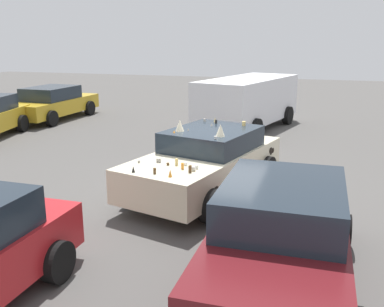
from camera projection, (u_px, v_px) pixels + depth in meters
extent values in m
plane|color=#514F4C|center=(205.00, 193.00, 9.74)|extent=(60.00, 60.00, 0.00)
cube|color=beige|center=(205.00, 166.00, 9.58)|extent=(4.65, 2.80, 0.68)
cube|color=#1E2833|center=(212.00, 139.00, 9.70)|extent=(2.36, 2.09, 0.44)
cylinder|color=black|center=(212.00, 206.00, 8.08)|extent=(0.71, 0.38, 0.68)
cylinder|color=black|center=(134.00, 189.00, 9.01)|extent=(0.71, 0.38, 0.68)
cylinder|color=black|center=(267.00, 170.00, 10.31)|extent=(0.71, 0.38, 0.68)
cylinder|color=black|center=(200.00, 159.00, 11.23)|extent=(0.71, 0.38, 0.68)
ellipsoid|color=black|center=(263.00, 167.00, 10.08)|extent=(0.15, 0.06, 0.15)
ellipsoid|color=black|center=(255.00, 172.00, 9.74)|extent=(0.10, 0.04, 0.14)
ellipsoid|color=black|center=(271.00, 152.00, 10.42)|extent=(0.13, 0.05, 0.15)
ellipsoid|color=black|center=(216.00, 190.00, 8.18)|extent=(0.19, 0.07, 0.14)
ellipsoid|color=black|center=(119.00, 182.00, 8.54)|extent=(0.15, 0.06, 0.08)
ellipsoid|color=black|center=(136.00, 172.00, 8.96)|extent=(0.17, 0.06, 0.12)
ellipsoid|color=black|center=(177.00, 161.00, 10.26)|extent=(0.11, 0.05, 0.08)
ellipsoid|color=black|center=(273.00, 150.00, 10.52)|extent=(0.14, 0.05, 0.13)
ellipsoid|color=black|center=(238.00, 171.00, 8.92)|extent=(0.19, 0.06, 0.13)
ellipsoid|color=black|center=(168.00, 168.00, 9.98)|extent=(0.19, 0.07, 0.10)
ellipsoid|color=black|center=(271.00, 150.00, 10.39)|extent=(0.18, 0.06, 0.16)
sphere|color=#51381E|center=(168.00, 164.00, 8.44)|extent=(0.06, 0.06, 0.06)
sphere|color=gray|center=(139.00, 161.00, 8.61)|extent=(0.06, 0.06, 0.06)
cone|color=black|center=(133.00, 169.00, 8.00)|extent=(0.08, 0.08, 0.12)
cylinder|color=#51381E|center=(155.00, 171.00, 7.91)|extent=(0.07, 0.07, 0.11)
cylinder|color=gray|center=(159.00, 160.00, 8.65)|extent=(0.12, 0.12, 0.08)
cylinder|color=orange|center=(183.00, 166.00, 8.19)|extent=(0.06, 0.06, 0.12)
cylinder|color=silver|center=(197.00, 167.00, 8.21)|extent=(0.10, 0.10, 0.08)
cylinder|color=#51381E|center=(190.00, 169.00, 7.98)|extent=(0.08, 0.08, 0.14)
cylinder|color=tan|center=(177.00, 162.00, 8.43)|extent=(0.08, 0.08, 0.14)
sphere|color=silver|center=(186.00, 164.00, 8.42)|extent=(0.07, 0.07, 0.07)
cone|color=orange|center=(170.00, 173.00, 7.73)|extent=(0.10, 0.10, 0.14)
sphere|color=silver|center=(194.00, 168.00, 8.09)|extent=(0.10, 0.10, 0.10)
cone|color=orange|center=(174.00, 131.00, 9.28)|extent=(0.06, 0.06, 0.05)
cone|color=tan|center=(215.00, 120.00, 10.45)|extent=(0.07, 0.07, 0.11)
cylinder|color=silver|center=(216.00, 138.00, 8.67)|extent=(0.07, 0.07, 0.06)
cylinder|color=tan|center=(244.00, 124.00, 10.00)|extent=(0.11, 0.11, 0.10)
cylinder|color=gray|center=(205.00, 120.00, 10.56)|extent=(0.08, 0.08, 0.06)
cone|color=gray|center=(188.00, 129.00, 9.46)|extent=(0.06, 0.06, 0.06)
cone|color=gray|center=(212.00, 124.00, 9.98)|extent=(0.07, 0.07, 0.07)
cylinder|color=black|center=(216.00, 122.00, 10.29)|extent=(0.07, 0.07, 0.09)
cone|color=beige|center=(220.00, 130.00, 8.90)|extent=(0.19, 0.19, 0.25)
cone|color=beige|center=(180.00, 125.00, 9.40)|extent=(0.19, 0.19, 0.25)
cube|color=silver|center=(248.00, 99.00, 16.59)|extent=(5.63, 3.28, 1.61)
cube|color=#1E2833|center=(226.00, 96.00, 14.98)|extent=(0.56, 1.77, 0.58)
cylinder|color=black|center=(256.00, 129.00, 14.94)|extent=(0.76, 0.41, 0.72)
cylinder|color=black|center=(203.00, 123.00, 16.00)|extent=(0.76, 0.41, 0.72)
cylinder|color=black|center=(288.00, 115.00, 17.55)|extent=(0.76, 0.41, 0.72)
cylinder|color=black|center=(241.00, 111.00, 18.61)|extent=(0.76, 0.41, 0.72)
cube|color=gold|center=(54.00, 106.00, 18.64)|extent=(4.56, 1.82, 0.60)
cube|color=#1E2833|center=(51.00, 93.00, 18.40)|extent=(2.24, 1.64, 0.52)
cylinder|color=black|center=(56.00, 106.00, 20.27)|extent=(0.63, 0.23, 0.63)
cylinder|color=black|center=(90.00, 108.00, 19.72)|extent=(0.63, 0.23, 0.63)
cylinder|color=black|center=(15.00, 116.00, 17.70)|extent=(0.63, 0.23, 0.63)
cylinder|color=black|center=(52.00, 118.00, 17.15)|extent=(0.63, 0.23, 0.63)
cube|color=#5B1419|center=(280.00, 244.00, 6.04)|extent=(4.28, 1.80, 0.67)
cube|color=#1E2833|center=(283.00, 201.00, 5.98)|extent=(2.14, 1.64, 0.53)
cylinder|color=black|center=(190.00, 306.00, 5.14)|extent=(0.61, 0.23, 0.60)
cylinder|color=black|center=(343.00, 232.00, 7.08)|extent=(0.61, 0.23, 0.60)
cylinder|color=black|center=(234.00, 220.00, 7.58)|extent=(0.61, 0.23, 0.60)
cylinder|color=black|center=(58.00, 262.00, 6.15)|extent=(0.61, 0.22, 0.61)
cylinder|color=black|center=(22.00, 123.00, 16.15)|extent=(0.66, 0.34, 0.63)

